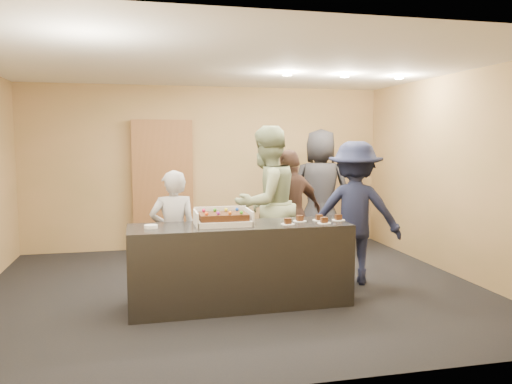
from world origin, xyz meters
TOP-DOWN VIEW (x-y plane):
  - room at (0.00, 0.00)m, footprint 6.04×6.00m
  - serving_counter at (-0.05, -0.62)m, footprint 2.41×0.73m
  - storage_cabinet at (-0.76, 2.41)m, footprint 0.97×0.15m
  - cake_box at (-0.24, -0.59)m, footprint 0.60×0.42m
  - sheet_cake at (-0.24, -0.62)m, footprint 0.51×0.35m
  - plate_stack at (-1.00, -0.64)m, footprint 0.14×0.14m
  - slice_a at (0.46, -0.73)m, footprint 0.15×0.15m
  - slice_b at (0.64, -0.57)m, footprint 0.15×0.15m
  - slice_c at (0.87, -0.75)m, footprint 0.15×0.15m
  - slice_d at (0.88, -0.56)m, footprint 0.15×0.15m
  - slice_e at (1.10, -0.60)m, footprint 0.15×0.15m
  - person_server_grey at (-0.74, -0.17)m, footprint 0.55×0.38m
  - person_sage_man at (0.46, 0.27)m, footprint 1.22×1.14m
  - person_navy_man at (1.53, -0.07)m, footprint 1.33×1.07m
  - person_brown_extra at (0.86, 0.51)m, footprint 1.07×0.73m
  - person_dark_suit at (1.70, 1.64)m, footprint 1.15×1.00m
  - ceiling_spotlights at (1.60, 0.50)m, footprint 1.72×0.12m

SIDE VIEW (x-z plane):
  - serving_counter at x=-0.05m, z-range 0.00..0.90m
  - person_server_grey at x=-0.74m, z-range 0.00..1.47m
  - person_brown_extra at x=0.86m, z-range 0.00..1.69m
  - person_navy_man at x=1.53m, z-range 0.00..1.80m
  - plate_stack at x=-1.00m, z-range 0.90..0.94m
  - slice_a at x=0.46m, z-range 0.89..0.96m
  - slice_b at x=0.64m, z-range 0.89..0.96m
  - slice_c at x=0.87m, z-range 0.89..0.96m
  - slice_d at x=0.88m, z-range 0.89..0.96m
  - slice_e at x=1.10m, z-range 0.89..0.96m
  - cake_box at x=-0.24m, z-range 0.85..1.03m
  - person_dark_suit at x=1.70m, z-range 0.00..1.99m
  - sheet_cake at x=-0.24m, z-range 0.94..1.05m
  - person_sage_man at x=0.46m, z-range 0.00..1.99m
  - storage_cabinet at x=-0.76m, z-range 0.00..2.14m
  - room at x=0.00m, z-range 0.00..2.70m
  - ceiling_spotlights at x=1.60m, z-range 2.66..2.69m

